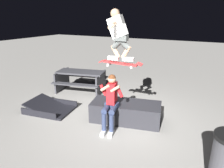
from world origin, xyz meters
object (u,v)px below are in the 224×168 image
skateboard (121,63)px  kicker_ramp (50,109)px  picnic_table_back (81,78)px  ledge_box_main (126,112)px  person_sitting_on_ledge (111,100)px  skater_airborne (119,33)px

skateboard → kicker_ramp: size_ratio=0.74×
skateboard → picnic_table_back: (2.37, -1.62, -1.12)m
kicker_ramp → picnic_table_back: bearing=-83.8°
skateboard → ledge_box_main: bearing=-95.3°
person_sitting_on_ledge → picnic_table_back: 2.88m
ledge_box_main → picnic_table_back: picnic_table_back is taller
skater_airborne → picnic_table_back: (2.31, -1.63, -1.80)m
ledge_box_main → person_sitting_on_ledge: 0.72m
person_sitting_on_ledge → picnic_table_back: person_sitting_on_ledge is taller
skater_airborne → kicker_ramp: skater_airborne is taller
skateboard → picnic_table_back: bearing=-34.3°
skater_airborne → picnic_table_back: skater_airborne is taller
person_sitting_on_ledge → kicker_ramp: size_ratio=0.96×
ledge_box_main → skater_airborne: 2.07m
ledge_box_main → skater_airborne: (0.08, 0.31, 2.05)m
ledge_box_main → picnic_table_back: (2.40, -1.32, 0.24)m
skater_airborne → kicker_ramp: (2.12, 0.19, -2.24)m
kicker_ramp → picnic_table_back: 1.88m
person_sitting_on_ledge → skateboard: 0.90m
person_sitting_on_ledge → kicker_ramp: 2.13m
ledge_box_main → picnic_table_back: bearing=-28.8°
skateboard → picnic_table_back: 3.08m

